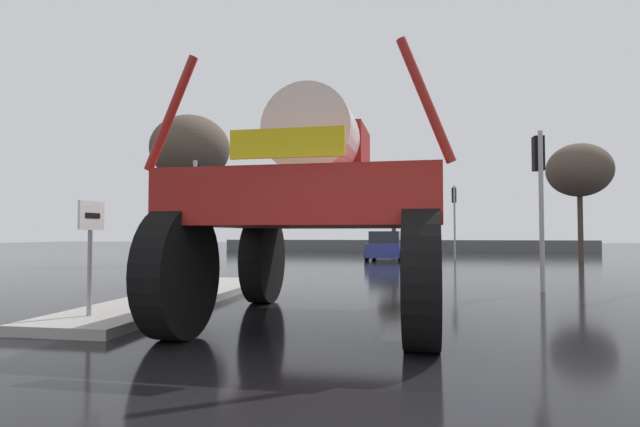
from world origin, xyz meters
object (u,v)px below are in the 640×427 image
lane_arrow_sign (91,237)px  traffic_signal_far_left (454,205)px  oversize_sprayer (322,209)px  bare_tree_far_center (394,195)px  sedan_ahead (386,246)px  traffic_signal_near_left (197,195)px  bare_tree_left (190,149)px  traffic_signal_near_right (539,175)px  bare_tree_right (579,171)px

lane_arrow_sign → traffic_signal_far_left: traffic_signal_far_left is taller
oversize_sprayer → bare_tree_far_center: size_ratio=0.97×
sedan_ahead → oversize_sprayer: bearing=-176.5°
lane_arrow_sign → traffic_signal_near_left: traffic_signal_near_left is taller
traffic_signal_near_left → oversize_sprayer: bearing=-49.1°
bare_tree_left → bare_tree_far_center: size_ratio=1.24×
traffic_signal_near_left → traffic_signal_near_right: bearing=-0.1°
traffic_signal_near_left → traffic_signal_far_left: traffic_signal_far_left is taller
sedan_ahead → bare_tree_right: 10.28m
lane_arrow_sign → bare_tree_right: 23.98m
traffic_signal_near_right → sedan_ahead: bearing=107.0°
traffic_signal_near_left → bare_tree_right: 19.78m
oversize_sprayer → bare_tree_right: 21.32m
bare_tree_left → sedan_ahead: bearing=27.9°
traffic_signal_far_left → bare_tree_far_center: size_ratio=0.72×
traffic_signal_near_left → bare_tree_right: (14.01, 13.81, 2.06)m
bare_tree_left → traffic_signal_near_right: bearing=-35.4°
traffic_signal_far_left → bare_tree_left: bare_tree_left is taller
sedan_ahead → traffic_signal_near_right: bearing=-159.1°
traffic_signal_far_left → bare_tree_left: bearing=-152.0°
traffic_signal_near_right → traffic_signal_far_left: traffic_signal_far_left is taller
oversize_sprayer → bare_tree_far_center: bearing=1.3°
traffic_signal_near_left → bare_tree_right: bare_tree_right is taller
traffic_signal_far_left → sedan_ahead: bearing=-151.7°
lane_arrow_sign → bare_tree_left: (-5.51, 15.56, 4.07)m
traffic_signal_near_left → bare_tree_left: bearing=115.7°
bare_tree_left → bare_tree_right: (18.59, 4.28, -0.90)m
traffic_signal_near_right → bare_tree_left: 16.66m
sedan_ahead → traffic_signal_near_left: bearing=166.6°
sedan_ahead → bare_tree_left: 11.27m
traffic_signal_far_left → bare_tree_left: 14.66m
traffic_signal_far_left → bare_tree_right: bare_tree_right is taller
bare_tree_left → bare_tree_far_center: (9.06, 17.69, -0.95)m
sedan_ahead → bare_tree_left: bearing=121.8°
bare_tree_right → lane_arrow_sign: bearing=-123.4°
bare_tree_right → bare_tree_left: bearing=-167.0°
traffic_signal_near_right → bare_tree_right: 14.85m
traffic_signal_near_right → traffic_signal_far_left: (-0.66, 16.32, 0.15)m
sedan_ahead → traffic_signal_near_right: size_ratio=1.09×
bare_tree_left → bare_tree_far_center: 19.89m
lane_arrow_sign → traffic_signal_near_right: traffic_signal_near_right is taller
oversize_sprayer → bare_tree_left: bearing=33.0°
oversize_sprayer → sedan_ahead: oversize_sprayer is taller
sedan_ahead → bare_tree_left: (-9.05, -4.79, 4.70)m
sedan_ahead → traffic_signal_near_right: 15.12m
oversize_sprayer → sedan_ahead: 19.34m
bare_tree_left → oversize_sprayer: bearing=-58.5°
lane_arrow_sign → bare_tree_far_center: 33.58m
oversize_sprayer → traffic_signal_far_left: (3.85, 21.31, 1.19)m
oversize_sprayer → bare_tree_right: size_ratio=0.93×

